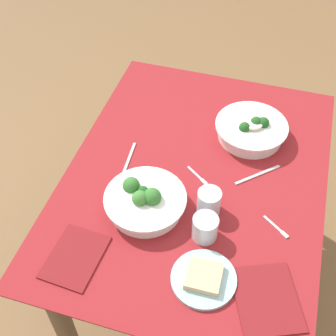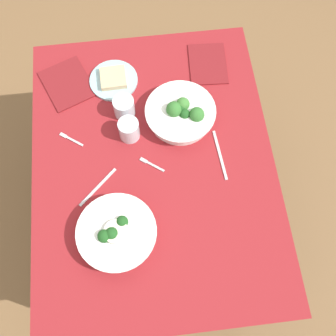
{
  "view_description": "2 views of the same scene",
  "coord_description": "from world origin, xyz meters",
  "px_view_note": "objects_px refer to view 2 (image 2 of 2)",
  "views": [
    {
      "loc": [
        1.02,
        0.2,
        1.9
      ],
      "look_at": [
        0.02,
        -0.09,
        0.74
      ],
      "focal_mm": 48.45,
      "sensor_mm": 36.0,
      "label": 1
    },
    {
      "loc": [
        -0.6,
        0.02,
        2.09
      ],
      "look_at": [
        -0.04,
        -0.05,
        0.74
      ],
      "focal_mm": 44.1,
      "sensor_mm": 36.0,
      "label": 2
    }
  ],
  "objects_px": {
    "napkin_folded_lower": "(68,84)",
    "table_knife_left": "(220,155)",
    "broccoli_bowl_near": "(181,113)",
    "bread_side_plate": "(114,80)",
    "water_glass_side": "(129,130)",
    "napkin_folded_upper": "(208,64)",
    "table_knife_right": "(98,187)",
    "fork_by_far_bowl": "(70,139)",
    "water_glass_center": "(124,107)",
    "broccoli_bowl_far": "(117,233)",
    "fork_by_near_bowl": "(151,164)"
  },
  "relations": [
    {
      "from": "water_glass_side",
      "to": "napkin_folded_upper",
      "type": "distance_m",
      "value": 0.45
    },
    {
      "from": "napkin_folded_lower",
      "to": "table_knife_right",
      "type": "bearing_deg",
      "value": -167.91
    },
    {
      "from": "broccoli_bowl_near",
      "to": "table_knife_left",
      "type": "xyz_separation_m",
      "value": [
        -0.17,
        -0.12,
        -0.03
      ]
    },
    {
      "from": "broccoli_bowl_near",
      "to": "table_knife_right",
      "type": "bearing_deg",
      "value": 126.71
    },
    {
      "from": "broccoli_bowl_near",
      "to": "fork_by_near_bowl",
      "type": "distance_m",
      "value": 0.23
    },
    {
      "from": "broccoli_bowl_near",
      "to": "water_glass_side",
      "type": "bearing_deg",
      "value": 104.08
    },
    {
      "from": "water_glass_center",
      "to": "water_glass_side",
      "type": "xyz_separation_m",
      "value": [
        -0.1,
        -0.01,
        0.0
      ]
    },
    {
      "from": "water_glass_side",
      "to": "napkin_folded_lower",
      "type": "height_order",
      "value": "water_glass_side"
    },
    {
      "from": "bread_side_plate",
      "to": "water_glass_side",
      "type": "relative_size",
      "value": 2.21
    },
    {
      "from": "water_glass_center",
      "to": "napkin_folded_lower",
      "type": "height_order",
      "value": "water_glass_center"
    },
    {
      "from": "broccoli_bowl_near",
      "to": "bread_side_plate",
      "type": "bearing_deg",
      "value": 50.8
    },
    {
      "from": "broccoli_bowl_near",
      "to": "bread_side_plate",
      "type": "distance_m",
      "value": 0.32
    },
    {
      "from": "water_glass_side",
      "to": "napkin_folded_upper",
      "type": "relative_size",
      "value": 0.43
    },
    {
      "from": "broccoli_bowl_far",
      "to": "fork_by_near_bowl",
      "type": "height_order",
      "value": "broccoli_bowl_far"
    },
    {
      "from": "broccoli_bowl_far",
      "to": "table_knife_right",
      "type": "distance_m",
      "value": 0.2
    },
    {
      "from": "broccoli_bowl_far",
      "to": "table_knife_right",
      "type": "bearing_deg",
      "value": 17.57
    },
    {
      "from": "broccoli_bowl_near",
      "to": "fork_by_near_bowl",
      "type": "xyz_separation_m",
      "value": [
        -0.18,
        0.13,
        -0.03
      ]
    },
    {
      "from": "table_knife_left",
      "to": "table_knife_right",
      "type": "height_order",
      "value": "same"
    },
    {
      "from": "bread_side_plate",
      "to": "napkin_folded_upper",
      "type": "relative_size",
      "value": 0.96
    },
    {
      "from": "bread_side_plate",
      "to": "fork_by_far_bowl",
      "type": "height_order",
      "value": "bread_side_plate"
    },
    {
      "from": "table_knife_left",
      "to": "napkin_folded_upper",
      "type": "xyz_separation_m",
      "value": [
        0.41,
        -0.02,
        0.0
      ]
    },
    {
      "from": "fork_by_far_bowl",
      "to": "bread_side_plate",
      "type": "bearing_deg",
      "value": -90.84
    },
    {
      "from": "broccoli_bowl_near",
      "to": "table_knife_left",
      "type": "height_order",
      "value": "broccoli_bowl_near"
    },
    {
      "from": "bread_side_plate",
      "to": "napkin_folded_lower",
      "type": "xyz_separation_m",
      "value": [
        0.01,
        0.18,
        -0.01
      ]
    },
    {
      "from": "table_knife_right",
      "to": "napkin_folded_lower",
      "type": "distance_m",
      "value": 0.46
    },
    {
      "from": "broccoli_bowl_near",
      "to": "table_knife_right",
      "type": "xyz_separation_m",
      "value": [
        -0.25,
        0.33,
        -0.03
      ]
    },
    {
      "from": "table_knife_right",
      "to": "broccoli_bowl_far",
      "type": "bearing_deg",
      "value": -115.71
    },
    {
      "from": "bread_side_plate",
      "to": "fork_by_near_bowl",
      "type": "distance_m",
      "value": 0.4
    },
    {
      "from": "broccoli_bowl_far",
      "to": "fork_by_far_bowl",
      "type": "bearing_deg",
      "value": 21.29
    },
    {
      "from": "napkin_folded_upper",
      "to": "broccoli_bowl_far",
      "type": "bearing_deg",
      "value": 148.17
    },
    {
      "from": "broccoli_bowl_near",
      "to": "fork_by_far_bowl",
      "type": "distance_m",
      "value": 0.43
    },
    {
      "from": "fork_by_far_bowl",
      "to": "table_knife_right",
      "type": "bearing_deg",
      "value": 150.37
    },
    {
      "from": "water_glass_side",
      "to": "table_knife_right",
      "type": "distance_m",
      "value": 0.24
    },
    {
      "from": "broccoli_bowl_far",
      "to": "fork_by_far_bowl",
      "type": "height_order",
      "value": "broccoli_bowl_far"
    },
    {
      "from": "water_glass_center",
      "to": "table_knife_right",
      "type": "relative_size",
      "value": 0.45
    },
    {
      "from": "napkin_folded_upper",
      "to": "napkin_folded_lower",
      "type": "height_order",
      "value": "same"
    },
    {
      "from": "table_knife_right",
      "to": "water_glass_center",
      "type": "bearing_deg",
      "value": 24.59
    },
    {
      "from": "fork_by_near_bowl",
      "to": "table_knife_right",
      "type": "bearing_deg",
      "value": 54.98
    },
    {
      "from": "napkin_folded_lower",
      "to": "napkin_folded_upper",
      "type": "bearing_deg",
      "value": -87.1
    },
    {
      "from": "water_glass_side",
      "to": "napkin_folded_lower",
      "type": "relative_size",
      "value": 0.41
    },
    {
      "from": "napkin_folded_upper",
      "to": "table_knife_left",
      "type": "bearing_deg",
      "value": 177.46
    },
    {
      "from": "water_glass_center",
      "to": "fork_by_far_bowl",
      "type": "bearing_deg",
      "value": 113.0
    },
    {
      "from": "broccoli_bowl_far",
      "to": "water_glass_side",
      "type": "distance_m",
      "value": 0.39
    },
    {
      "from": "fork_by_near_bowl",
      "to": "napkin_folded_upper",
      "type": "distance_m",
      "value": 0.5
    },
    {
      "from": "fork_by_far_bowl",
      "to": "napkin_folded_lower",
      "type": "distance_m",
      "value": 0.25
    },
    {
      "from": "water_glass_center",
      "to": "fork_by_near_bowl",
      "type": "relative_size",
      "value": 0.94
    },
    {
      "from": "napkin_folded_lower",
      "to": "table_knife_left",
      "type": "bearing_deg",
      "value": -124.51
    },
    {
      "from": "broccoli_bowl_near",
      "to": "table_knife_right",
      "type": "relative_size",
      "value": 1.45
    },
    {
      "from": "table_knife_left",
      "to": "broccoli_bowl_near",
      "type": "bearing_deg",
      "value": 31.58
    },
    {
      "from": "water_glass_side",
      "to": "table_knife_left",
      "type": "height_order",
      "value": "water_glass_side"
    }
  ]
}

